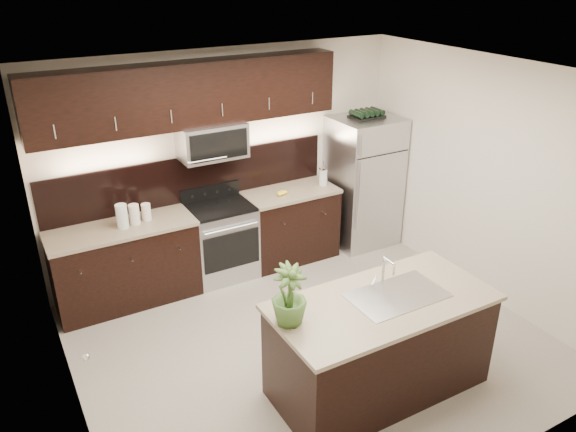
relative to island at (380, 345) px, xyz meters
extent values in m
plane|color=gray|center=(-0.18, 0.87, -0.47)|extent=(4.50, 4.50, 0.00)
cube|color=beige|center=(-0.18, 2.87, 0.88)|extent=(4.50, 0.02, 2.70)
cube|color=beige|center=(-0.18, -1.13, 0.88)|extent=(4.50, 0.02, 2.70)
cube|color=beige|center=(-2.43, 0.87, 0.88)|extent=(0.02, 4.00, 2.70)
cube|color=beige|center=(2.07, 0.87, 0.88)|extent=(0.02, 4.00, 2.70)
cube|color=white|center=(-0.18, 0.87, 2.23)|extent=(4.50, 4.00, 0.02)
cube|color=silver|center=(-2.41, 0.07, 0.54)|extent=(0.04, 0.80, 2.02)
sphere|color=silver|center=(-2.38, 0.39, 0.53)|extent=(0.06, 0.06, 0.06)
cube|color=black|center=(-2.41, 1.62, 1.18)|extent=(0.01, 0.32, 0.46)
cube|color=white|center=(-2.41, 1.62, 1.18)|extent=(0.00, 0.24, 0.36)
cube|color=black|center=(-1.59, 2.56, -0.02)|extent=(1.57, 0.62, 0.90)
cube|color=black|center=(0.53, 2.56, -0.02)|extent=(1.16, 0.62, 0.90)
cube|color=#B2B2B7|center=(-0.43, 2.56, -0.02)|extent=(0.76, 0.62, 0.90)
cube|color=black|center=(-0.43, 2.56, 0.44)|extent=(0.76, 0.60, 0.03)
cube|color=tan|center=(-1.59, 2.56, 0.45)|extent=(1.59, 0.65, 0.04)
cube|color=tan|center=(0.53, 2.56, 0.45)|extent=(1.18, 0.65, 0.04)
cube|color=black|center=(-0.63, 2.85, 0.75)|extent=(3.49, 0.02, 0.56)
cube|color=#B2B2B7|center=(-0.43, 2.67, 1.23)|extent=(0.76, 0.40, 0.40)
cube|color=black|center=(-0.63, 2.70, 1.78)|extent=(3.49, 0.33, 0.70)
cube|color=black|center=(0.00, 0.00, -0.02)|extent=(1.90, 0.90, 0.90)
cube|color=tan|center=(0.00, 0.00, 0.45)|extent=(1.96, 0.96, 0.04)
cube|color=silver|center=(0.15, 0.00, 0.47)|extent=(0.84, 0.50, 0.01)
cylinder|color=silver|center=(0.15, 0.21, 0.59)|extent=(0.03, 0.03, 0.24)
cylinder|color=silver|center=(0.15, 0.14, 0.74)|extent=(0.02, 0.14, 0.02)
cylinder|color=silver|center=(0.15, 0.07, 0.69)|extent=(0.02, 0.02, 0.10)
cube|color=#B2B2B7|center=(1.62, 2.50, 0.40)|extent=(0.84, 0.76, 1.74)
cube|color=black|center=(1.62, 2.50, 1.29)|extent=(0.43, 0.27, 0.03)
cylinder|color=black|center=(1.46, 2.50, 1.34)|extent=(0.07, 0.25, 0.07)
cylinder|color=black|center=(1.54, 2.50, 1.34)|extent=(0.07, 0.25, 0.07)
cylinder|color=black|center=(1.62, 2.50, 1.34)|extent=(0.07, 0.25, 0.07)
cylinder|color=black|center=(1.70, 2.50, 1.34)|extent=(0.07, 0.25, 0.07)
cylinder|color=black|center=(1.79, 2.50, 1.34)|extent=(0.07, 0.25, 0.07)
imported|color=#395A24|center=(-0.86, 0.12, 0.72)|extent=(0.34, 0.34, 0.51)
cylinder|color=silver|center=(-1.57, 2.51, 0.60)|extent=(0.12, 0.12, 0.27)
cylinder|color=silver|center=(-1.43, 2.55, 0.58)|extent=(0.11, 0.11, 0.23)
cylinder|color=silver|center=(-1.29, 2.58, 0.56)|extent=(0.10, 0.10, 0.19)
cylinder|color=silver|center=(0.99, 2.51, 0.57)|extent=(0.11, 0.11, 0.21)
cylinder|color=silver|center=(0.99, 2.51, 0.69)|extent=(0.11, 0.11, 0.02)
cylinder|color=silver|center=(0.99, 2.51, 0.74)|extent=(0.01, 0.01, 0.08)
ellipsoid|color=yellow|center=(0.33, 2.48, 0.49)|extent=(0.18, 0.16, 0.05)
camera|label=1|loc=(-2.70, -3.13, 3.13)|focal=35.00mm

